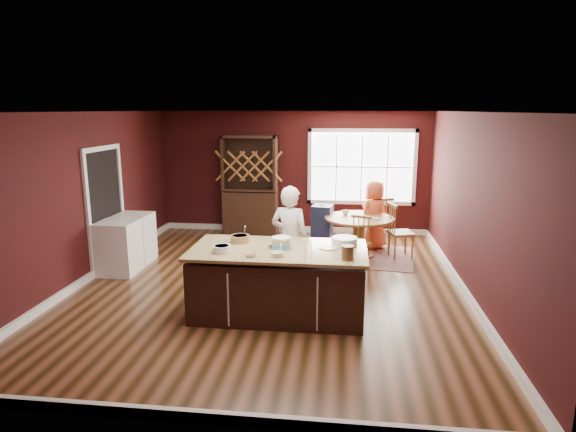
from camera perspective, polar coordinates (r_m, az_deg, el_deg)
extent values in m
plane|color=brown|center=(7.73, -2.12, -8.19)|extent=(7.00, 7.00, 0.00)
plane|color=white|center=(7.23, -2.29, 12.25)|extent=(7.00, 7.00, 0.00)
plane|color=#340C0B|center=(10.79, 0.67, 5.16)|extent=(6.00, 0.00, 6.00)
plane|color=#340C0B|center=(4.06, -9.91, -7.63)|extent=(6.00, 0.00, 6.00)
plane|color=#340C0B|center=(8.36, -22.97, 2.00)|extent=(0.00, 7.00, 7.00)
plane|color=#340C0B|center=(7.51, 21.03, 1.07)|extent=(0.00, 7.00, 7.00)
cube|color=#301E12|center=(6.59, -1.11, -8.09)|extent=(2.27, 1.15, 0.83)
cube|color=#E7D883|center=(6.44, -1.13, -4.04)|extent=(2.35, 1.23, 0.04)
cylinder|color=brown|center=(9.33, 8.30, -4.52)|extent=(0.61, 0.61, 0.04)
cylinder|color=brown|center=(9.24, 8.36, -2.53)|extent=(0.22, 0.22, 0.67)
cylinder|color=brown|center=(9.15, 8.44, -0.26)|extent=(1.30, 1.30, 0.04)
imported|color=silver|center=(7.22, 0.23, -2.83)|extent=(0.68, 0.54, 1.64)
cylinder|color=white|center=(6.30, -7.86, -3.89)|extent=(0.24, 0.24, 0.09)
cylinder|color=olive|center=(6.75, -5.70, -2.70)|extent=(0.26, 0.26, 0.10)
cylinder|color=silver|center=(6.09, -4.51, -4.60)|extent=(0.14, 0.14, 0.05)
cylinder|color=beige|center=(6.07, -1.27, -4.57)|extent=(0.15, 0.15, 0.06)
cylinder|color=silver|center=(6.28, 2.60, -3.65)|extent=(0.07, 0.07, 0.13)
cylinder|color=beige|center=(6.46, 4.84, -3.75)|extent=(0.25, 0.25, 0.02)
cylinder|color=white|center=(6.58, 6.70, -3.03)|extent=(0.35, 0.35, 0.12)
cylinder|color=brown|center=(5.98, 7.07, -4.34)|extent=(0.15, 0.15, 0.18)
cube|color=brown|center=(9.33, 8.29, -4.60)|extent=(2.28, 1.88, 0.01)
imported|color=#DA5831|center=(9.68, 10.19, 0.11)|extent=(0.80, 0.76, 1.37)
cylinder|color=beige|center=(9.05, 10.14, -0.28)|extent=(0.22, 0.22, 0.02)
imported|color=silver|center=(9.30, 6.84, 0.42)|extent=(0.14, 0.14, 0.09)
cube|color=#302011|center=(10.69, -4.47, 3.68)|extent=(1.20, 0.50, 2.19)
cube|color=silver|center=(8.63, -19.47, -3.55)|extent=(0.62, 0.60, 0.90)
cube|color=white|center=(9.19, -17.74, -2.50)|extent=(0.61, 0.59, 0.89)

